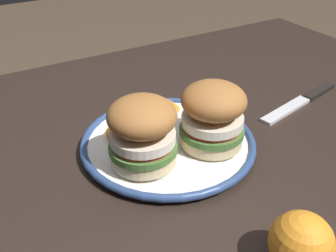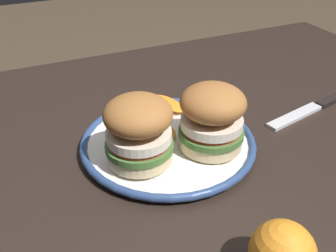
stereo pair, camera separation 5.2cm
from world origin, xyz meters
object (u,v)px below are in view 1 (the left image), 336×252
dining_table (198,186)px  whole_orange (301,243)px  dinner_plate (168,142)px  sandwich_half_right (143,131)px  table_knife (304,99)px  sandwich_half_left (213,114)px

dining_table → whole_orange: whole_orange is taller
dinner_plate → whole_orange: size_ratio=3.94×
sandwich_half_right → table_knife: 0.37m
dinner_plate → table_knife: (0.30, 0.00, -0.01)m
sandwich_half_right → whole_orange: bearing=-74.0°
dinner_plate → whole_orange: whole_orange is taller
sandwich_half_left → table_knife: bearing=10.2°
dinner_plate → sandwich_half_left: (0.05, -0.04, 0.06)m
sandwich_half_left → dining_table: bearing=71.5°
dining_table → sandwich_half_right: 0.23m
whole_orange → table_knife: whole_orange is taller
dining_table → dinner_plate: 0.14m
dining_table → sandwich_half_right: sandwich_half_right is taller
whole_orange → table_knife: bearing=42.0°
whole_orange → sandwich_half_right: bearing=106.0°
sandwich_half_left → sandwich_half_right: 0.11m
dinner_plate → table_knife: bearing=0.2°
dinner_plate → sandwich_half_left: 0.09m
sandwich_half_right → dining_table: bearing=17.0°
dining_table → table_knife: bearing=-1.5°
whole_orange → dinner_plate: bearing=91.7°
dinner_plate → whole_orange: (0.01, -0.27, 0.03)m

